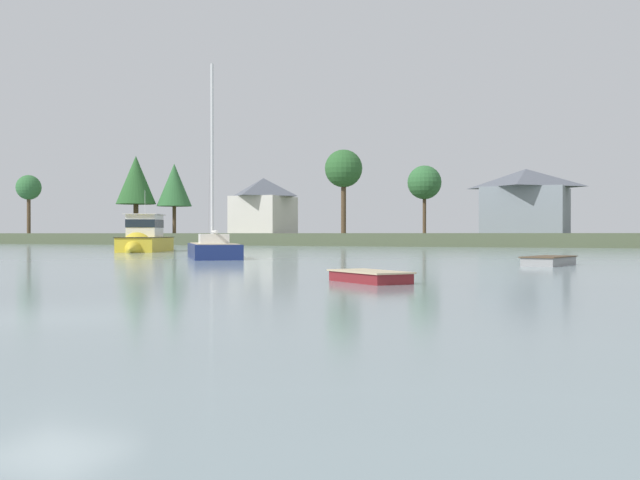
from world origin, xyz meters
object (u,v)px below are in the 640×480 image
object	(u,v)px
dinghy_grey	(549,262)
sailboat_navy	(213,254)
dinghy_maroon	(370,278)
cruiser_yellow	(143,243)

from	to	relation	value
dinghy_grey	sailboat_navy	bearing A→B (deg)	170.17
dinghy_maroon	dinghy_grey	world-z (taller)	dinghy_grey
dinghy_maroon	sailboat_navy	size ratio (longest dim) A/B	0.25
dinghy_grey	dinghy_maroon	bearing A→B (deg)	-102.55
sailboat_navy	cruiser_yellow	bearing A→B (deg)	139.54
dinghy_maroon	sailboat_navy	world-z (taller)	sailboat_navy
sailboat_navy	dinghy_grey	world-z (taller)	sailboat_navy
cruiser_yellow	sailboat_navy	xyz separation A→B (m)	(14.19, -12.10, -0.49)
sailboat_navy	dinghy_grey	bearing A→B (deg)	-9.83
dinghy_maroon	dinghy_grey	bearing A→B (deg)	77.45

